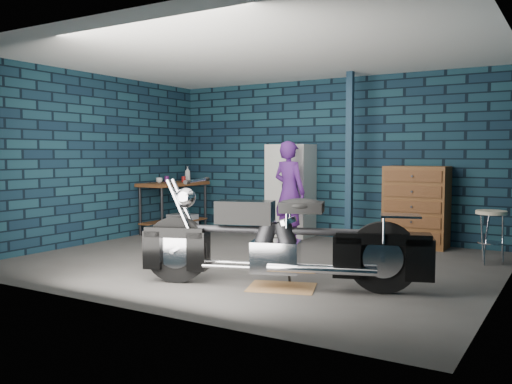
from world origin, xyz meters
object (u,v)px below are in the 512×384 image
person (289,192)px  locker (290,190)px  workbench (174,207)px  shop_stool (491,237)px  motorcycle (282,234)px  storage_bin (182,222)px  tool_chest (416,207)px

person → locker: person is taller
workbench → person: bearing=2.1°
shop_stool → workbench: bearing=178.3°
motorcycle → shop_stool: bearing=36.3°
motorcycle → storage_bin: motorcycle is taller
storage_bin → locker: size_ratio=0.31×
workbench → storage_bin: bearing=84.7°
workbench → storage_bin: workbench is taller
workbench → tool_chest: (4.21, 0.66, 0.16)m
storage_bin → locker: locker is taller
workbench → person: size_ratio=0.86×
storage_bin → locker: 2.17m
locker → tool_chest: (2.16, 0.00, -0.17)m
motorcycle → tool_chest: 3.34m
motorcycle → locker: 3.67m
shop_stool → locker: bearing=166.2°
workbench → locker: 2.18m
storage_bin → shop_stool: shop_stool is taller
workbench → tool_chest: bearing=8.9°
motorcycle → person: (-1.33, 2.73, 0.24)m
motorcycle → locker: size_ratio=1.65×
motorcycle → tool_chest: bearing=61.6°
storage_bin → locker: (2.03, 0.44, 0.64)m
person → locker: (-0.28, 0.57, -0.02)m
person → locker: bearing=-50.9°
workbench → locker: size_ratio=0.88×
storage_bin → shop_stool: bearing=-4.1°
storage_bin → tool_chest: size_ratio=0.40×
tool_chest → shop_stool: 1.45m
storage_bin → tool_chest: bearing=6.0°
person → storage_bin: size_ratio=3.32×
person → storage_bin: person is taller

